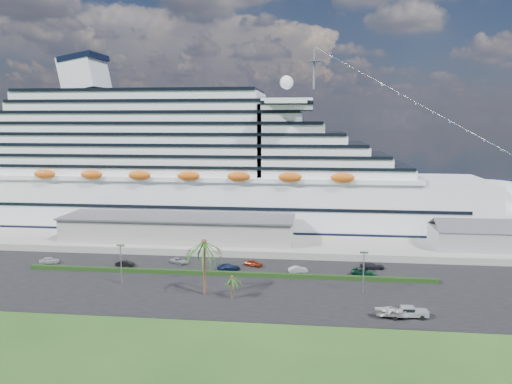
# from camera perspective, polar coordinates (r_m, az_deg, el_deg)

# --- Properties ---
(ground) EXTENTS (420.00, 420.00, 0.00)m
(ground) POSITION_cam_1_polar(r_m,az_deg,el_deg) (92.22, -0.18, -12.79)
(ground) COLOR #214316
(ground) RESTS_ON ground
(asphalt_lot) EXTENTS (140.00, 38.00, 0.12)m
(asphalt_lot) POSITION_cam_1_polar(r_m,az_deg,el_deg) (102.48, 0.55, -10.57)
(asphalt_lot) COLOR black
(asphalt_lot) RESTS_ON ground
(wharf) EXTENTS (240.00, 20.00, 1.80)m
(wharf) POSITION_cam_1_polar(r_m,az_deg,el_deg) (129.94, 1.90, -6.11)
(wharf) COLOR gray
(wharf) RESTS_ON ground
(water) EXTENTS (420.00, 160.00, 0.02)m
(water) POSITION_cam_1_polar(r_m,az_deg,el_deg) (218.24, 3.82, -0.50)
(water) COLOR black
(water) RESTS_ON ground
(cruise_ship) EXTENTS (191.00, 38.00, 54.00)m
(cruise_ship) POSITION_cam_1_polar(r_m,az_deg,el_deg) (153.67, -5.37, 2.07)
(cruise_ship) COLOR silver
(cruise_ship) RESTS_ON ground
(terminal_building) EXTENTS (61.00, 15.00, 6.30)m
(terminal_building) POSITION_cam_1_polar(r_m,az_deg,el_deg) (133.29, -8.90, -4.03)
(terminal_building) COLOR gray
(terminal_building) RESTS_ON wharf
(port_shed) EXTENTS (24.00, 12.31, 7.37)m
(port_shed) POSITION_cam_1_polar(r_m,az_deg,el_deg) (135.38, 24.50, -4.75)
(port_shed) COLOR gray
(port_shed) RESTS_ON wharf
(hedge) EXTENTS (88.00, 1.10, 0.90)m
(hedge) POSITION_cam_1_polar(r_m,az_deg,el_deg) (108.09, -3.44, -9.29)
(hedge) COLOR black
(hedge) RESTS_ON asphalt_lot
(lamp_post_left) EXTENTS (1.60, 0.35, 8.27)m
(lamp_post_left) POSITION_cam_1_polar(r_m,az_deg,el_deg) (104.69, -15.18, -7.43)
(lamp_post_left) COLOR gray
(lamp_post_left) RESTS_ON asphalt_lot
(lamp_post_right) EXTENTS (1.60, 0.35, 8.27)m
(lamp_post_right) POSITION_cam_1_polar(r_m,az_deg,el_deg) (98.02, 12.21, -8.40)
(lamp_post_right) COLOR gray
(lamp_post_right) RESTS_ON asphalt_lot
(palm_tall) EXTENTS (8.82, 8.82, 11.13)m
(palm_tall) POSITION_cam_1_polar(r_m,az_deg,el_deg) (94.77, -5.95, -6.41)
(palm_tall) COLOR #47301E
(palm_tall) RESTS_ON ground
(palm_short) EXTENTS (3.53, 3.53, 4.56)m
(palm_short) POSITION_cam_1_polar(r_m,az_deg,el_deg) (93.91, -2.77, -10.03)
(palm_short) COLOR #47301E
(palm_short) RESTS_ON ground
(parked_car_0) EXTENTS (4.82, 3.21, 1.52)m
(parked_car_0) POSITION_cam_1_polar(r_m,az_deg,el_deg) (125.82, -22.53, -7.24)
(parked_car_0) COLOR #B6B6B8
(parked_car_0) RESTS_ON asphalt_lot
(parked_car_1) EXTENTS (4.28, 1.65, 1.39)m
(parked_car_1) POSITION_cam_1_polar(r_m,az_deg,el_deg) (118.00, -14.73, -7.92)
(parked_car_1) COLOR black
(parked_car_1) RESTS_ON asphalt_lot
(parked_car_2) EXTENTS (4.92, 3.74, 1.24)m
(parked_car_2) POSITION_cam_1_polar(r_m,az_deg,el_deg) (117.96, -8.80, -7.78)
(parked_car_2) COLOR #94989D
(parked_car_2) RESTS_ON asphalt_lot
(parked_car_3) EXTENTS (5.55, 3.74, 1.49)m
(parked_car_3) POSITION_cam_1_polar(r_m,az_deg,el_deg) (111.57, -3.18, -8.56)
(parked_car_3) COLOR #111C3D
(parked_car_3) RESTS_ON asphalt_lot
(parked_car_4) EXTENTS (4.56, 3.03, 1.44)m
(parked_car_4) POSITION_cam_1_polar(r_m,az_deg,el_deg) (114.40, -0.30, -8.14)
(parked_car_4) COLOR maroon
(parked_car_4) RESTS_ON asphalt_lot
(parked_car_5) EXTENTS (4.44, 2.69, 1.38)m
(parked_car_5) POSITION_cam_1_polar(r_m,az_deg,el_deg) (110.23, 4.83, -8.82)
(parked_car_5) COLOR #B3B7BB
(parked_car_5) RESTS_ON asphalt_lot
(parked_car_6) EXTENTS (5.63, 3.34, 1.47)m
(parked_car_6) POSITION_cam_1_polar(r_m,az_deg,el_deg) (110.40, 12.21, -8.93)
(parked_car_6) COLOR #0D3723
(parked_car_6) RESTS_ON asphalt_lot
(parked_car_7) EXTENTS (5.66, 2.98, 1.56)m
(parked_car_7) POSITION_cam_1_polar(r_m,az_deg,el_deg) (115.28, 13.11, -8.20)
(parked_car_7) COLOR #222227
(parked_car_7) RESTS_ON asphalt_lot
(pickup_truck) EXTENTS (5.45, 2.27, 1.89)m
(pickup_truck) POSITION_cam_1_polar(r_m,az_deg,el_deg) (89.99, 17.30, -12.94)
(pickup_truck) COLOR black
(pickup_truck) RESTS_ON asphalt_lot
(boat_trailer) EXTENTS (6.52, 4.44, 1.85)m
(boat_trailer) POSITION_cam_1_polar(r_m,az_deg,el_deg) (88.85, 15.25, -13.00)
(boat_trailer) COLOR gray
(boat_trailer) RESTS_ON asphalt_lot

